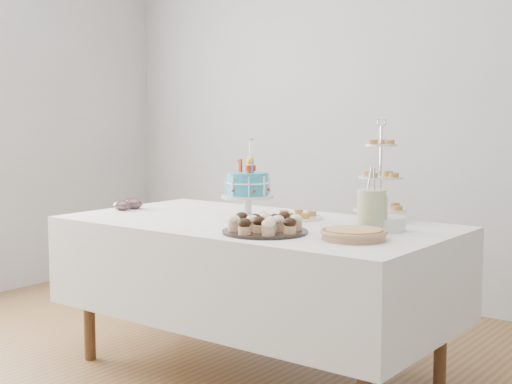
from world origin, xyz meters
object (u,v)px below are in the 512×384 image
Objects in this scene: plate_stack at (388,224)px; jam_bowl_a at (122,205)px; cupcake_tray at (265,224)px; pastry_plate at (298,216)px; birthday_cake at (248,198)px; jam_bowl_b at (133,203)px; table at (255,267)px; tiered_stand at (381,178)px; utensil_pitcher at (372,209)px; pie at (354,234)px.

plate_stack reaches higher than jam_bowl_a.
cupcake_tray is 1.50× the size of pastry_plate.
pastry_plate is at bearing 44.79° from birthday_cake.
jam_bowl_b is (0.00, 0.08, 0.00)m from jam_bowl_a.
table is 11.64× the size of plate_stack.
tiered_stand is 1.76× the size of utensil_pitcher.
jam_bowl_a reaches higher than table.
table is 6.75× the size of pie.
tiered_stand is (-0.17, 0.56, 0.19)m from pie.
jam_bowl_a is (-1.49, 0.06, 0.00)m from pie.
plate_stack is (0.40, 0.39, -0.01)m from cupcake_tray.
cupcake_tray is at bearing -73.53° from pastry_plate.
tiered_stand is 4.58× the size of jam_bowl_b.
pastry_plate is at bearing 145.28° from pie.
table is 19.60× the size of jam_bowl_a.
table is 0.88m from jam_bowl_b.
jam_bowl_b is at bearing -162.25° from tiered_stand.
pie is at bearing -14.29° from table.
birthday_cake is 0.79× the size of tiered_stand.
table is 0.34m from pastry_plate.
pastry_plate is (0.12, 0.20, 0.24)m from table.
tiered_stand is (0.22, 0.65, 0.17)m from cupcake_tray.
utensil_pitcher is (-0.04, -0.07, 0.07)m from plate_stack.
jam_bowl_b is (-1.49, -0.16, -0.00)m from plate_stack.
jam_bowl_b is at bearing -178.35° from table.
tiered_stand is 0.38m from utensil_pitcher.
cupcake_tray is at bearing -7.72° from jam_bowl_a.
table is at bearing 176.53° from utensil_pitcher.
cupcake_tray is 0.71m from tiered_stand.
plate_stack is at bearing 6.07° from jam_bowl_b.
cupcake_tray reaches higher than table.
birthday_cake is at bearing -138.74° from pastry_plate.
jam_bowl_a is at bearing 177.32° from utensil_pitcher.
cupcake_tray is 0.75× the size of tiered_stand.
table is 4.75× the size of birthday_cake.
table is 0.71m from plate_stack.
birthday_cake is at bearing -146.71° from tiered_stand.
pastry_plate is 0.98m from jam_bowl_b.
jam_bowl_a reaches higher than pastry_plate.
pastry_plate is (-0.54, 0.07, -0.02)m from plate_stack.
plate_stack is (0.18, -0.26, -0.18)m from tiered_stand.
cupcake_tray is 0.48m from pastry_plate.
utensil_pitcher is (-0.04, 0.23, 0.08)m from pie.
utensil_pitcher is at bearing -15.87° from pastry_plate.
birthday_cake is 1.39× the size of utensil_pitcher.
plate_stack is 0.65× the size of pastry_plate.
jam_bowl_b is (-1.09, 0.23, -0.01)m from cupcake_tray.
pie is 2.56× the size of jam_bowl_b.
jam_bowl_a is (-0.77, -0.14, -0.08)m from birthday_cake.
plate_stack is 1.50m from jam_bowl_b.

